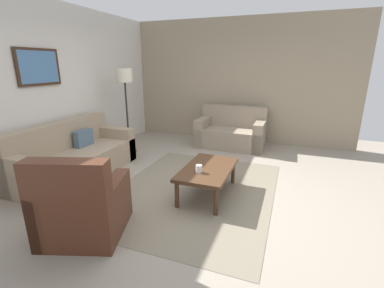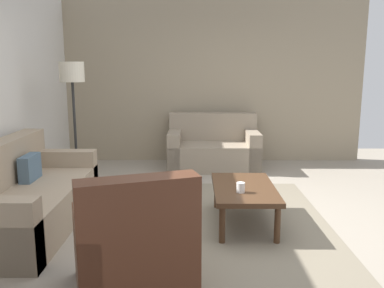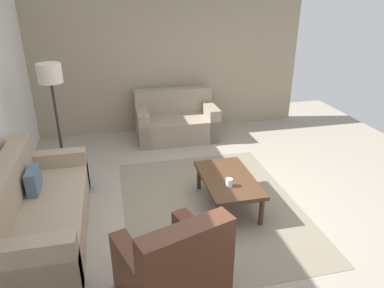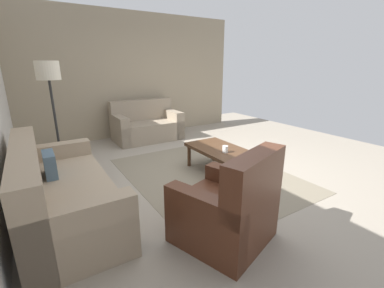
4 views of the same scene
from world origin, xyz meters
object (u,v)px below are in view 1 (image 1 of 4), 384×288
Objects in this scene: couch_main at (73,158)px; couch_loveseat at (232,133)px; armchair_leather at (82,211)px; coffee_table at (208,171)px; lamp_standing at (125,84)px; framed_artwork at (39,67)px; cup at (199,169)px.

couch_main is 1.42× the size of couch_loveseat.
coffee_table is (1.39, -0.95, 0.05)m from armchair_leather.
coffee_table is 2.68m from lamp_standing.
lamp_standing is at bearing -8.01° from couch_main.
couch_main is 2.32m from coffee_table.
couch_loveseat is 2.53m from lamp_standing.
cup is at bearing -91.45° from framed_artwork.
couch_main is at bearing -85.66° from framed_artwork.
framed_artwork is at bearing 88.55° from cup.
armchair_leather reaches higher than coffee_table.
couch_loveseat is 3.91m from framed_artwork.
lamp_standing is at bearing 59.65° from coffee_table.
cup is at bearing 163.73° from coffee_table.
lamp_standing reaches higher than couch_loveseat.
coffee_table is (-2.49, -0.22, 0.06)m from couch_loveseat.
lamp_standing is at bearing 123.11° from couch_loveseat.
coffee_table is at bearing -120.35° from lamp_standing.
lamp_standing is at bearing 23.90° from armchair_leather.
couch_loveseat reaches higher than cup.
couch_main is 2.05× the size of armchair_leather.
cup is (1.18, -0.89, 0.15)m from armchair_leather.
coffee_table is 10.78× the size of cup.
cup is 2.69m from lamp_standing.
lamp_standing reaches higher than coffee_table.
lamp_standing reaches higher than armchair_leather.
lamp_standing is (-1.24, 1.91, 1.11)m from couch_loveseat.
framed_artwork reaches higher than armchair_leather.
couch_loveseat is 1.94× the size of framed_artwork.
coffee_table is 3.06m from framed_artwork.
couch_loveseat is 3.95m from armchair_leather.
couch_main is at bearing 141.07° from couch_loveseat.
armchair_leather reaches higher than cup.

